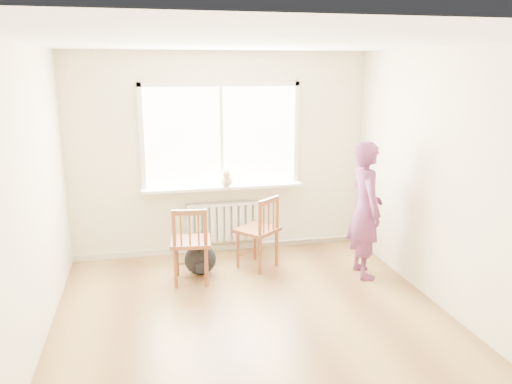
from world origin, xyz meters
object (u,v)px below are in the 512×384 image
chair_right (261,232)px  person (366,210)px  cat (226,179)px  chair_left (191,245)px  backpack (200,259)px

chair_right → person: size_ratio=0.57×
person → cat: bearing=59.6°
chair_right → cat: size_ratio=2.24×
cat → chair_right: bearing=-49.5°
chair_right → cat: cat is taller
chair_left → chair_right: (0.90, 0.27, -0.00)m
person → chair_left: bearing=88.1°
chair_right → cat: (-0.34, 0.55, 0.59)m
person → cat: (-1.52, 1.04, 0.24)m
person → backpack: person is taller
cat → person: bearing=-25.1°
chair_right → cat: bearing=-98.0°
chair_left → cat: (0.57, 0.83, 0.59)m
chair_left → person: (2.08, -0.21, 0.35)m
cat → backpack: (-0.43, -0.60, -0.87)m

